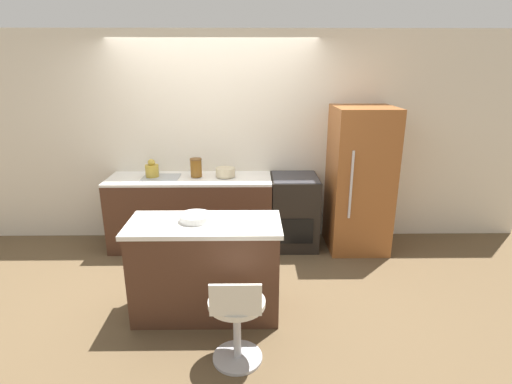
% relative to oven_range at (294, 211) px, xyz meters
% --- Properties ---
extents(ground_plane, '(14.00, 14.00, 0.00)m').
position_rel_oven_range_xyz_m(ground_plane, '(-0.98, -0.33, -0.45)').
color(ground_plane, brown).
extents(wall_back, '(8.00, 0.06, 2.60)m').
position_rel_oven_range_xyz_m(wall_back, '(-0.98, 0.34, 0.85)').
color(wall_back, silver).
rests_on(wall_back, ground_plane).
extents(back_counter, '(1.97, 0.62, 0.90)m').
position_rel_oven_range_xyz_m(back_counter, '(-1.28, 0.00, -0.00)').
color(back_counter, '#4C2D1E').
rests_on(back_counter, ground_plane).
extents(kitchen_island, '(1.34, 0.59, 0.89)m').
position_rel_oven_range_xyz_m(kitchen_island, '(-0.94, -1.44, -0.00)').
color(kitchen_island, '#4C2D1E').
rests_on(kitchen_island, ground_plane).
extents(oven_range, '(0.57, 0.63, 0.90)m').
position_rel_oven_range_xyz_m(oven_range, '(0.00, 0.00, 0.00)').
color(oven_range, black).
rests_on(oven_range, ground_plane).
extents(refrigerator, '(0.70, 0.74, 1.74)m').
position_rel_oven_range_xyz_m(refrigerator, '(0.77, -0.05, 0.42)').
color(refrigerator, '#995628').
rests_on(refrigerator, ground_plane).
extents(stool_chair, '(0.43, 0.43, 0.77)m').
position_rel_oven_range_xyz_m(stool_chair, '(-0.65, -2.11, -0.07)').
color(stool_chair, '#B7B7BC').
rests_on(stool_chair, ground_plane).
extents(kettle, '(0.16, 0.16, 0.22)m').
position_rel_oven_range_xyz_m(kettle, '(-1.73, 0.03, 0.54)').
color(kettle, '#B29333').
rests_on(kettle, back_counter).
extents(mixing_bowl, '(0.23, 0.23, 0.10)m').
position_rel_oven_range_xyz_m(mixing_bowl, '(-0.85, 0.03, 0.50)').
color(mixing_bowl, '#C1B28E').
rests_on(mixing_bowl, back_counter).
extents(canister_jar, '(0.14, 0.14, 0.22)m').
position_rel_oven_range_xyz_m(canister_jar, '(-1.20, 0.03, 0.56)').
color(canister_jar, brown).
rests_on(canister_jar, back_counter).
extents(fruit_bowl, '(0.28, 0.28, 0.06)m').
position_rel_oven_range_xyz_m(fruit_bowl, '(-1.02, -1.40, 0.47)').
color(fruit_bowl, white).
rests_on(fruit_bowl, kitchen_island).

